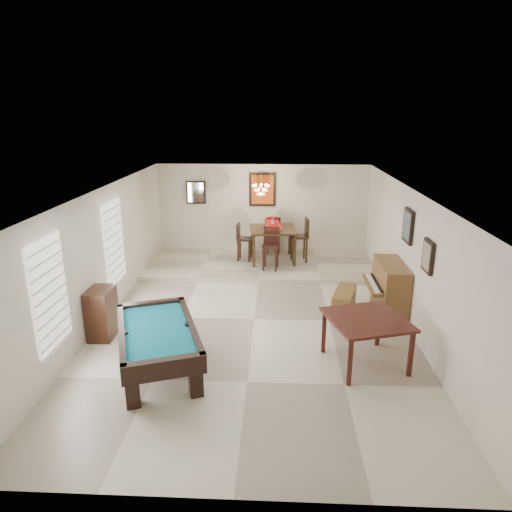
# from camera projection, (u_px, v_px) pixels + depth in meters

# --- Properties ---
(ground_plane) EXTENTS (6.00, 9.00, 0.02)m
(ground_plane) POSITION_uv_depth(u_px,v_px,m) (255.00, 320.00, 9.22)
(ground_plane) COLOR beige
(wall_back) EXTENTS (6.00, 0.04, 2.60)m
(wall_back) POSITION_uv_depth(u_px,v_px,m) (262.00, 210.00, 13.11)
(wall_back) COLOR silver
(wall_back) RESTS_ON ground_plane
(wall_front) EXTENTS (6.00, 0.04, 2.60)m
(wall_front) POSITION_uv_depth(u_px,v_px,m) (232.00, 397.00, 4.54)
(wall_front) COLOR silver
(wall_front) RESTS_ON ground_plane
(wall_left) EXTENTS (0.04, 9.00, 2.60)m
(wall_left) POSITION_uv_depth(u_px,v_px,m) (102.00, 256.00, 8.96)
(wall_left) COLOR silver
(wall_left) RESTS_ON ground_plane
(wall_right) EXTENTS (0.04, 9.00, 2.60)m
(wall_right) POSITION_uv_depth(u_px,v_px,m) (411.00, 260.00, 8.69)
(wall_right) COLOR silver
(wall_right) RESTS_ON ground_plane
(ceiling) EXTENTS (6.00, 9.00, 0.04)m
(ceiling) POSITION_uv_depth(u_px,v_px,m) (254.00, 191.00, 8.43)
(ceiling) COLOR white
(ceiling) RESTS_ON wall_back
(dining_step) EXTENTS (6.00, 2.50, 0.12)m
(dining_step) POSITION_uv_depth(u_px,v_px,m) (261.00, 265.00, 12.29)
(dining_step) COLOR beige
(dining_step) RESTS_ON ground_plane
(window_left_front) EXTENTS (0.06, 1.00, 1.70)m
(window_left_front) POSITION_uv_depth(u_px,v_px,m) (50.00, 294.00, 6.84)
(window_left_front) COLOR white
(window_left_front) RESTS_ON wall_left
(window_left_rear) EXTENTS (0.06, 1.00, 1.70)m
(window_left_rear) POSITION_uv_depth(u_px,v_px,m) (114.00, 243.00, 9.50)
(window_left_rear) COLOR white
(window_left_rear) RESTS_ON wall_left
(pool_table) EXTENTS (1.83, 2.43, 0.72)m
(pool_table) POSITION_uv_depth(u_px,v_px,m) (158.00, 350.00, 7.31)
(pool_table) COLOR black
(pool_table) RESTS_ON ground_plane
(square_table) EXTENTS (1.48, 1.48, 0.82)m
(square_table) POSITION_uv_depth(u_px,v_px,m) (365.00, 341.00, 7.49)
(square_table) COLOR #34110D
(square_table) RESTS_ON ground_plane
(upright_piano) EXTENTS (0.75, 1.33, 1.11)m
(upright_piano) POSITION_uv_depth(u_px,v_px,m) (383.00, 289.00, 9.27)
(upright_piano) COLOR brown
(upright_piano) RESTS_ON ground_plane
(piano_bench) EXTENTS (0.63, 1.02, 0.53)m
(piano_bench) POSITION_uv_depth(u_px,v_px,m) (344.00, 303.00, 9.35)
(piano_bench) COLOR brown
(piano_bench) RESTS_ON ground_plane
(apothecary_chest) EXTENTS (0.42, 0.63, 0.94)m
(apothecary_chest) POSITION_uv_depth(u_px,v_px,m) (102.00, 313.00, 8.38)
(apothecary_chest) COLOR black
(apothecary_chest) RESTS_ON ground_plane
(dining_table) EXTENTS (1.34, 1.34, 1.01)m
(dining_table) POSITION_uv_depth(u_px,v_px,m) (273.00, 242.00, 12.33)
(dining_table) COLOR black
(dining_table) RESTS_ON dining_step
(flower_vase) EXTENTS (0.16, 0.16, 0.24)m
(flower_vase) POSITION_uv_depth(u_px,v_px,m) (273.00, 220.00, 12.14)
(flower_vase) COLOR #B40F24
(flower_vase) RESTS_ON dining_table
(dining_chair_south) EXTENTS (0.44, 0.44, 1.08)m
(dining_chair_south) POSITION_uv_depth(u_px,v_px,m) (270.00, 249.00, 11.62)
(dining_chair_south) COLOR black
(dining_chair_south) RESTS_ON dining_step
(dining_chair_north) EXTENTS (0.41, 0.41, 1.08)m
(dining_chair_north) POSITION_uv_depth(u_px,v_px,m) (273.00, 234.00, 13.00)
(dining_chair_north) COLOR black
(dining_chair_north) RESTS_ON dining_step
(dining_chair_west) EXTENTS (0.42, 0.42, 1.02)m
(dining_chair_west) POSITION_uv_depth(u_px,v_px,m) (245.00, 242.00, 12.37)
(dining_chair_west) COLOR black
(dining_chair_west) RESTS_ON dining_step
(dining_chair_east) EXTENTS (0.49, 0.49, 1.19)m
(dining_chair_east) POSITION_uv_depth(u_px,v_px,m) (299.00, 240.00, 12.24)
(dining_chair_east) COLOR black
(dining_chair_east) RESTS_ON dining_step
(chandelier) EXTENTS (0.44, 0.44, 0.60)m
(chandelier) POSITION_uv_depth(u_px,v_px,m) (261.00, 186.00, 11.60)
(chandelier) COLOR #FFE5B2
(chandelier) RESTS_ON ceiling
(back_painting) EXTENTS (0.75, 0.06, 0.95)m
(back_painting) POSITION_uv_depth(u_px,v_px,m) (262.00, 189.00, 12.89)
(back_painting) COLOR #D84C14
(back_painting) RESTS_ON wall_back
(back_mirror) EXTENTS (0.55, 0.06, 0.65)m
(back_mirror) POSITION_uv_depth(u_px,v_px,m) (196.00, 192.00, 13.00)
(back_mirror) COLOR white
(back_mirror) RESTS_ON wall_back
(right_picture_upper) EXTENTS (0.06, 0.55, 0.65)m
(right_picture_upper) POSITION_uv_depth(u_px,v_px,m) (408.00, 226.00, 8.79)
(right_picture_upper) COLOR slate
(right_picture_upper) RESTS_ON wall_right
(right_picture_lower) EXTENTS (0.06, 0.45, 0.55)m
(right_picture_lower) POSITION_uv_depth(u_px,v_px,m) (428.00, 256.00, 7.62)
(right_picture_lower) COLOR gray
(right_picture_lower) RESTS_ON wall_right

